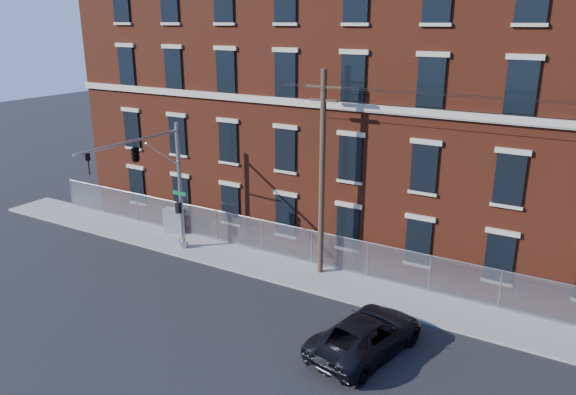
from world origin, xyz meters
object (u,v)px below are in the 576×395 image
(utility_pole_near, at_px, (322,172))
(utility_cabinet, at_px, (174,220))
(pickup_truck, at_px, (366,334))
(traffic_signal_mast, at_px, (147,165))

(utility_pole_near, bearing_deg, utility_cabinet, 177.71)
(utility_pole_near, distance_m, utility_cabinet, 10.97)
(utility_pole_near, xyz_separation_m, utility_cabinet, (-10.01, 0.40, -4.48))
(pickup_truck, distance_m, utility_cabinet, 15.71)
(utility_pole_near, height_order, pickup_truck, utility_pole_near)
(traffic_signal_mast, height_order, utility_cabinet, traffic_signal_mast)
(traffic_signal_mast, distance_m, utility_pole_near, 8.70)
(traffic_signal_mast, height_order, pickup_truck, traffic_signal_mast)
(traffic_signal_mast, bearing_deg, utility_pole_near, 23.14)
(traffic_signal_mast, bearing_deg, pickup_truck, -8.01)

